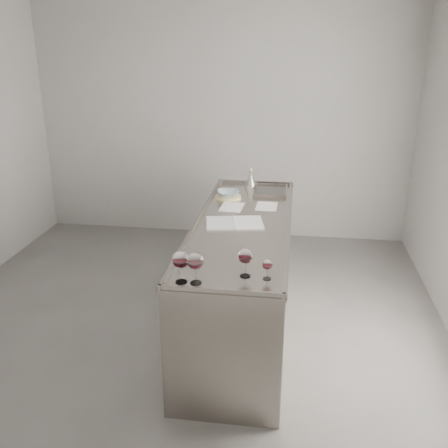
# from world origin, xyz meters

# --- Properties ---
(room_shell) EXTENTS (4.54, 5.04, 2.84)m
(room_shell) POSITION_xyz_m (0.00, 0.00, 1.40)
(room_shell) COLOR #575451
(room_shell) RESTS_ON ground
(counter) EXTENTS (0.77, 2.42, 0.97)m
(counter) POSITION_xyz_m (0.50, 0.30, 0.47)
(counter) COLOR gray
(counter) RESTS_ON ground
(wine_glass_left) EXTENTS (0.10, 0.10, 0.20)m
(wine_glass_left) POSITION_xyz_m (0.24, -0.78, 1.08)
(wine_glass_left) COLOR white
(wine_glass_left) RESTS_ON counter
(wine_glass_middle) EXTENTS (0.10, 0.10, 0.20)m
(wine_glass_middle) POSITION_xyz_m (0.33, -0.78, 1.08)
(wine_glass_middle) COLOR white
(wine_glass_middle) RESTS_ON counter
(wine_glass_right) EXTENTS (0.09, 0.09, 0.19)m
(wine_glass_right) POSITION_xyz_m (0.62, -0.64, 1.07)
(wine_glass_right) COLOR white
(wine_glass_right) RESTS_ON counter
(wine_glass_small) EXTENTS (0.07, 0.07, 0.13)m
(wine_glass_small) POSITION_xyz_m (0.75, -0.66, 1.03)
(wine_glass_small) COLOR white
(wine_glass_small) RESTS_ON counter
(notebook) EXTENTS (0.50, 0.39, 0.02)m
(notebook) POSITION_xyz_m (0.44, 0.29, 0.95)
(notebook) COLOR silver
(notebook) RESTS_ON counter
(loose_paper_top) EXTENTS (0.19, 0.27, 0.00)m
(loose_paper_top) POSITION_xyz_m (0.66, 0.77, 0.94)
(loose_paper_top) COLOR silver
(loose_paper_top) RESTS_ON counter
(loose_paper_under) EXTENTS (0.21, 0.29, 0.00)m
(loose_paper_under) POSITION_xyz_m (0.36, 0.69, 0.94)
(loose_paper_under) COLOR white
(loose_paper_under) RESTS_ON counter
(trivet) EXTENTS (0.31, 0.31, 0.02)m
(trivet) POSITION_xyz_m (0.29, 0.97, 0.95)
(trivet) COLOR beige
(trivet) RESTS_ON counter
(ceramic_bowl) EXTENTS (0.24, 0.24, 0.05)m
(ceramic_bowl) POSITION_xyz_m (0.29, 0.97, 0.98)
(ceramic_bowl) COLOR #94A6AC
(ceramic_bowl) RESTS_ON trivet
(wine_funnel) EXTENTS (0.14, 0.14, 0.20)m
(wine_funnel) POSITION_xyz_m (0.46, 1.38, 1.00)
(wine_funnel) COLOR #A29C90
(wine_funnel) RESTS_ON counter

